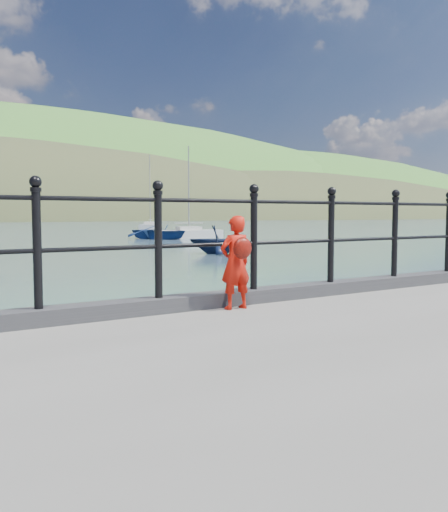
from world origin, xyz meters
TOP-DOWN VIEW (x-y plane):
  - ground at (0.00, 0.00)m, footprint 600.00×600.00m
  - kerb at (0.00, -0.15)m, footprint 60.00×0.30m
  - railing at (0.00, -0.15)m, footprint 18.11×0.11m
  - child at (0.16, -0.43)m, footprint 0.36×0.30m
  - launch_blue at (17.02, 35.48)m, footprint 5.48×6.55m
  - launch_navy at (11.76, 18.34)m, footprint 3.67×3.58m
  - sailboat_near at (19.73, 35.56)m, footprint 5.96×2.32m
  - sailboat_far at (30.57, 66.35)m, footprint 5.95×7.51m

SIDE VIEW (x-z plane):
  - ground at x=0.00m, z-range 0.00..0.00m
  - sailboat_near at x=19.73m, z-range -3.69..4.37m
  - sailboat_far at x=30.57m, z-range -5.02..5.70m
  - launch_blue at x=17.02m, z-range 0.00..1.17m
  - launch_navy at x=11.76m, z-range 0.00..1.47m
  - kerb at x=0.00m, z-range 1.00..1.15m
  - child at x=0.16m, z-range 1.01..2.00m
  - railing at x=0.00m, z-range 1.23..2.42m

